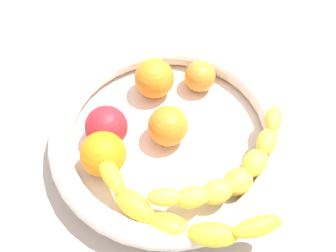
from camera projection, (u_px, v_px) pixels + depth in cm
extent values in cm
cube|color=#B9A698|center=(168.00, 149.00, 58.16)|extent=(120.00, 120.00, 3.00)
cylinder|color=beige|center=(168.00, 141.00, 56.09)|extent=(32.89, 32.89, 2.05)
torus|color=beige|center=(168.00, 131.00, 53.90)|extent=(35.18, 35.18, 3.27)
ellipsoid|color=yellow|center=(165.00, 197.00, 44.99)|extent=(4.78, 4.96, 2.39)
ellipsoid|color=yellow|center=(192.00, 197.00, 45.91)|extent=(5.31, 4.93, 2.82)
ellipsoid|color=yellow|center=(217.00, 192.00, 47.25)|extent=(5.43, 4.78, 3.25)
ellipsoid|color=yellow|center=(237.00, 182.00, 48.98)|extent=(5.13, 4.47, 3.68)
ellipsoid|color=yellow|center=(255.00, 163.00, 49.67)|extent=(4.60, 3.38, 3.25)
ellipsoid|color=yellow|center=(267.00, 141.00, 50.64)|extent=(5.07, 3.84, 2.82)
ellipsoid|color=yellow|center=(274.00, 119.00, 51.80)|extent=(5.11, 4.17, 2.39)
ellipsoid|color=yellow|center=(108.00, 172.00, 47.20)|extent=(4.14, 6.78, 2.38)
ellipsoid|color=yellow|center=(134.00, 205.00, 45.89)|extent=(3.19, 6.44, 3.03)
ellipsoid|color=yellow|center=(170.00, 229.00, 45.32)|extent=(5.62, 7.23, 3.67)
ellipsoid|color=yellow|center=(213.00, 234.00, 43.72)|extent=(6.33, 6.86, 3.03)
ellipsoid|color=yellow|center=(257.00, 226.00, 43.09)|extent=(6.63, 5.46, 2.38)
sphere|color=orange|center=(103.00, 154.00, 49.85)|extent=(6.42, 6.42, 6.42)
sphere|color=orange|center=(200.00, 76.00, 58.89)|extent=(5.14, 5.14, 5.14)
sphere|color=orange|center=(167.00, 124.00, 53.00)|extent=(6.00, 6.00, 6.00)
sphere|color=orange|center=(154.00, 78.00, 57.79)|extent=(6.38, 6.38, 6.38)
sphere|color=red|center=(106.00, 127.00, 52.55)|extent=(6.26, 6.26, 6.26)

